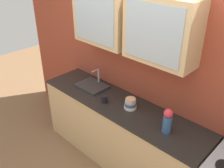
{
  "coord_description": "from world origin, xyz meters",
  "views": [
    {
      "loc": [
        1.83,
        -2.04,
        2.73
      ],
      "look_at": [
        -0.14,
        0.0,
        1.17
      ],
      "focal_mm": 40.82,
      "sensor_mm": 36.0,
      "label": 1
    }
  ],
  "objects_px": {
    "bowl_stack": "(130,104)",
    "cup_near_sink": "(104,99)",
    "sink_faucet": "(92,86)",
    "vase": "(168,120)"
  },
  "relations": [
    {
      "from": "vase",
      "to": "cup_near_sink",
      "type": "height_order",
      "value": "vase"
    },
    {
      "from": "vase",
      "to": "cup_near_sink",
      "type": "xyz_separation_m",
      "value": [
        -0.91,
        -0.05,
        -0.1
      ]
    },
    {
      "from": "sink_faucet",
      "to": "bowl_stack",
      "type": "relative_size",
      "value": 2.7
    },
    {
      "from": "cup_near_sink",
      "to": "vase",
      "type": "bearing_deg",
      "value": 3.25
    },
    {
      "from": "bowl_stack",
      "to": "vase",
      "type": "distance_m",
      "value": 0.59
    },
    {
      "from": "bowl_stack",
      "to": "cup_near_sink",
      "type": "relative_size",
      "value": 1.31
    },
    {
      "from": "sink_faucet",
      "to": "cup_near_sink",
      "type": "xyz_separation_m",
      "value": [
        0.41,
        -0.16,
        0.03
      ]
    },
    {
      "from": "bowl_stack",
      "to": "cup_near_sink",
      "type": "bearing_deg",
      "value": -158.73
    },
    {
      "from": "bowl_stack",
      "to": "vase",
      "type": "height_order",
      "value": "vase"
    },
    {
      "from": "sink_faucet",
      "to": "bowl_stack",
      "type": "xyz_separation_m",
      "value": [
        0.74,
        -0.03,
        0.04
      ]
    }
  ]
}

